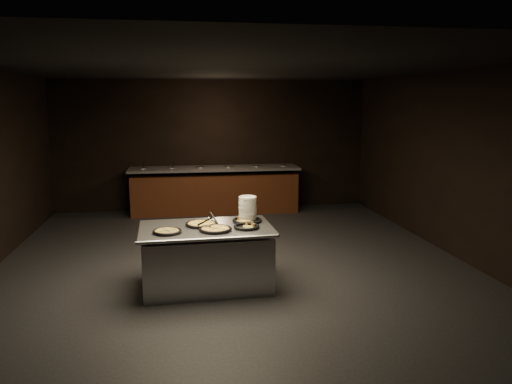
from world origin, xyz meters
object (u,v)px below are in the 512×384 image
serving_counter (207,258)px  pan_cheese_whole (201,224)px  pan_veggie_whole (167,231)px  plate_stack (248,208)px

serving_counter → pan_cheese_whole: size_ratio=4.11×
serving_counter → pan_veggie_whole: bearing=-157.0°
plate_stack → pan_veggie_whole: (-1.08, -0.54, -0.14)m
serving_counter → pan_veggie_whole: size_ratio=4.82×
serving_counter → plate_stack: plate_stack is taller
plate_stack → pan_cheese_whole: size_ratio=0.76×
serving_counter → pan_cheese_whole: 0.45m
serving_counter → pan_veggie_whole: (-0.49, -0.23, 0.44)m
pan_veggie_whole → pan_cheese_whole: (0.44, 0.32, 0.00)m
serving_counter → pan_veggie_whole: 0.70m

